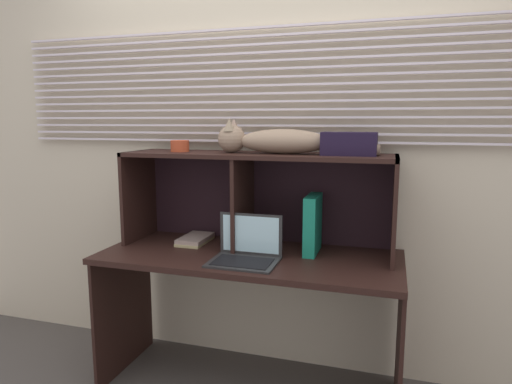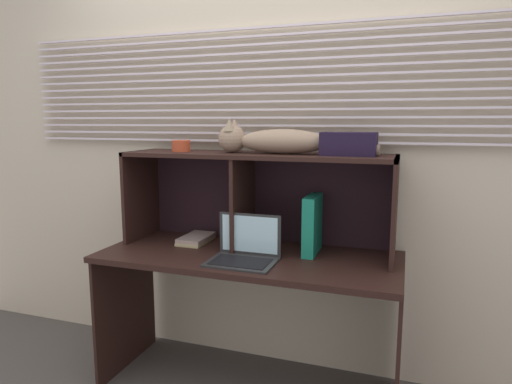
% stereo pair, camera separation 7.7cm
% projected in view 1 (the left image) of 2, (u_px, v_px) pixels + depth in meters
% --- Properties ---
extents(back_panel_with_blinds, '(4.40, 0.08, 2.50)m').
position_uv_depth(back_panel_with_blinds, '(268.00, 150.00, 2.56)').
color(back_panel_with_blinds, beige).
rests_on(back_panel_with_blinds, ground).
extents(desk, '(1.54, 0.64, 0.75)m').
position_uv_depth(desk, '(249.00, 280.00, 2.32)').
color(desk, black).
rests_on(desk, ground).
extents(hutch_shelf_unit, '(1.44, 0.37, 0.51)m').
position_uv_depth(hutch_shelf_unit, '(256.00, 182.00, 2.40)').
color(hutch_shelf_unit, black).
rests_on(hutch_shelf_unit, desk).
extents(cat, '(0.84, 0.16, 0.18)m').
position_uv_depth(cat, '(273.00, 141.00, 2.30)').
color(cat, '#9A8067').
rests_on(cat, hutch_shelf_unit).
extents(laptop, '(0.33, 0.25, 0.22)m').
position_uv_depth(laptop, '(246.00, 252.00, 2.18)').
color(laptop, '#292929').
rests_on(laptop, desk).
extents(binder_upright, '(0.06, 0.23, 0.30)m').
position_uv_depth(binder_upright, '(313.00, 224.00, 2.30)').
color(binder_upright, '#178364').
rests_on(binder_upright, desk).
extents(book_stack, '(0.14, 0.24, 0.04)m').
position_uv_depth(book_stack, '(195.00, 239.00, 2.52)').
color(book_stack, tan).
rests_on(book_stack, desk).
extents(small_basket, '(0.10, 0.10, 0.06)m').
position_uv_depth(small_basket, '(180.00, 146.00, 2.46)').
color(small_basket, '#BC4727').
rests_on(small_basket, hutch_shelf_unit).
extents(storage_box, '(0.27, 0.16, 0.11)m').
position_uv_depth(storage_box, '(349.00, 144.00, 2.19)').
color(storage_box, black).
rests_on(storage_box, hutch_shelf_unit).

